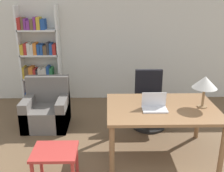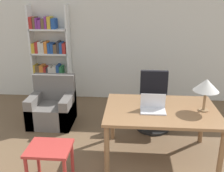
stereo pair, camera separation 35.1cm
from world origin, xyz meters
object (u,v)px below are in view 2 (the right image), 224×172
desk (161,115)px  laptop (153,107)px  table_lamp (206,86)px  office_chair (153,104)px  bookshelf (50,60)px  armchair (52,108)px  side_table_blue (50,154)px

desk → laptop: (-0.12, -0.07, 0.14)m
table_lamp → office_chair: (-0.59, 0.97, -0.69)m
office_chair → bookshelf: bearing=151.4°
armchair → bookshelf: size_ratio=0.42×
bookshelf → side_table_blue: bearing=-73.5°
table_lamp → armchair: table_lamp is taller
laptop → table_lamp: bearing=5.8°
laptop → office_chair: office_chair is taller
table_lamp → office_chair: size_ratio=0.44×
bookshelf → desk: bearing=-44.1°
office_chair → laptop: bearing=-95.4°
armchair → side_table_blue: bearing=-74.1°
desk → bookshelf: size_ratio=0.74×
office_chair → side_table_blue: office_chair is taller
table_lamp → office_chair: bearing=121.5°
table_lamp → armchair: 2.77m
office_chair → bookshelf: (-2.23, 1.21, 0.48)m
side_table_blue → bookshelf: size_ratio=0.26×
desk → laptop: laptop is taller
table_lamp → bookshelf: bearing=142.3°
desk → armchair: (-1.87, 0.98, -0.40)m
side_table_blue → armchair: bearing=105.9°
side_table_blue → armchair: size_ratio=0.61×
side_table_blue → armchair: (-0.47, 1.65, -0.13)m
laptop → bookshelf: size_ratio=0.16×
bookshelf → armchair: bearing=-72.7°
desk → table_lamp: table_lamp is taller
desk → armchair: bearing=152.4°
side_table_blue → armchair: 1.72m
desk → side_table_blue: 1.58m
table_lamp → side_table_blue: bearing=-161.3°
table_lamp → office_chair: 1.33m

